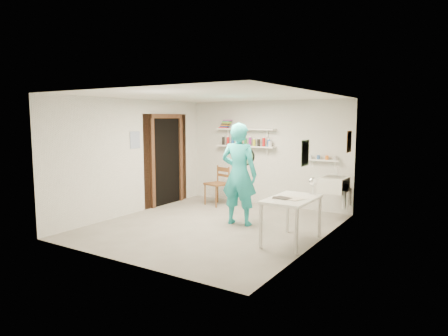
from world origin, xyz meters
The scene contains 27 objects.
floor centered at (0.00, 0.00, -0.01)m, with size 4.00×4.50×0.02m, color slate.
ceiling centered at (0.00, 0.00, 2.41)m, with size 4.00×4.50×0.02m, color silver.
wall_back centered at (0.00, 2.26, 1.20)m, with size 4.00×0.02×2.40m, color silver.
wall_front centered at (0.00, -2.26, 1.20)m, with size 4.00×0.02×2.40m, color silver.
wall_left centered at (-2.01, 0.00, 1.20)m, with size 0.02×4.50×2.40m, color silver.
wall_right centered at (2.01, 0.00, 1.20)m, with size 0.02×4.50×2.40m, color silver.
doorway_recess centered at (-1.99, 1.05, 1.00)m, with size 0.02×0.90×2.00m, color black.
corridor_box centered at (-2.70, 1.05, 1.05)m, with size 1.40×1.50×2.10m, color brown.
door_lintel centered at (-1.97, 1.05, 2.05)m, with size 0.06×1.05×0.10m, color brown.
door_jamb_near centered at (-1.97, 0.55, 1.00)m, with size 0.06×0.10×2.00m, color brown.
door_jamb_far centered at (-1.97, 1.55, 1.00)m, with size 0.06×0.10×2.00m, color brown.
shelf_lower centered at (-0.50, 2.13, 1.35)m, with size 1.50×0.22×0.03m, color white.
shelf_upper centered at (-0.50, 2.13, 1.75)m, with size 1.50×0.22×0.03m, color white.
ledge_shelf centered at (1.35, 2.17, 1.12)m, with size 0.70×0.14×0.03m, color white.
poster_left centered at (-1.99, 0.05, 1.55)m, with size 0.01×0.28×0.36m, color #334C7F.
poster_right_a centered at (1.99, 1.80, 1.55)m, with size 0.01×0.34×0.42m, color #995933.
poster_right_b centered at (1.99, -0.55, 1.50)m, with size 0.01×0.30×0.38m, color #3F724C.
belfast_sink centered at (1.75, 1.70, 0.70)m, with size 0.48×0.60×0.30m, color white.
man centered at (0.35, 0.37, 0.96)m, with size 0.70×0.46×1.92m, color #23ADB2.
wall_clock centered at (0.38, 0.59, 1.28)m, with size 0.34×0.34×0.04m, color beige.
wooden_chair centered at (-0.93, 1.56, 0.50)m, with size 0.47×0.44×1.00m, color brown.
work_table centered at (1.64, -0.16, 0.37)m, with size 0.66×1.11×0.74m, color silver.
desk_lamp centered at (1.82, 0.28, 0.96)m, with size 0.14×0.14×0.14m, color white.
spray_cans centered at (-0.50, 2.13, 1.45)m, with size 1.34×0.06×0.17m.
book_stack centered at (-1.04, 2.13, 1.86)m, with size 0.30×0.14×0.20m.
ledge_pots centered at (1.35, 2.17, 1.18)m, with size 0.48×0.07×0.09m.
papers centered at (1.64, -0.16, 0.75)m, with size 0.30×0.22×0.02m.
Camera 1 is at (4.06, -6.04, 1.99)m, focal length 32.00 mm.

